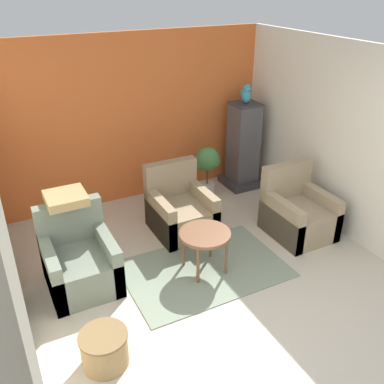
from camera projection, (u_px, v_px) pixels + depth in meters
name	position (u px, v px, depth m)	size (l,w,h in m)	color
ground_plane	(280.00, 353.00, 3.98)	(20.00, 20.00, 0.00)	beige
wall_back_accent	(135.00, 119.00, 6.29)	(4.17, 0.06, 2.46)	orange
wall_right	(330.00, 135.00, 5.67)	(0.06, 3.60, 2.46)	silver
area_rug	(204.00, 269.00, 5.09)	(1.87, 1.25, 0.01)	gray
coffee_table	(205.00, 237.00, 4.89)	(0.60, 0.60, 0.52)	brown
armchair_left	(80.00, 263.00, 4.74)	(0.74, 0.82, 0.91)	slate
armchair_right	(297.00, 214.00, 5.70)	(0.74, 0.82, 0.91)	#9E896B
armchair_middle	(180.00, 212.00, 5.75)	(0.74, 0.82, 0.91)	#8E7A5B
birdcage	(243.00, 148.00, 6.87)	(0.58, 0.58, 1.38)	#353539
parrot	(246.00, 94.00, 6.47)	(0.14, 0.25, 0.30)	teal
potted_plant	(207.00, 164.00, 6.57)	(0.40, 0.36, 0.80)	beige
wicker_basket	(104.00, 348.00, 3.80)	(0.44, 0.44, 0.34)	#A37F51
throw_pillow	(66.00, 198.00, 4.67)	(0.43, 0.43, 0.10)	tan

